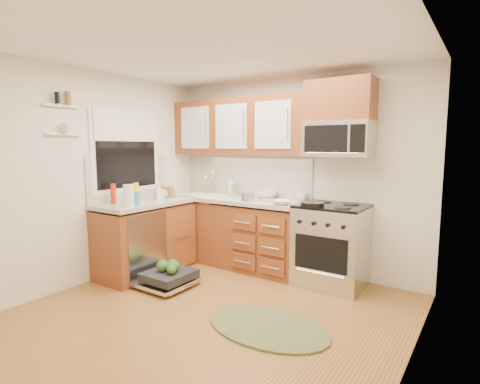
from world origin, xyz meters
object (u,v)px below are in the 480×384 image
Objects in this scene: cutting_board at (272,201)px; cup at (302,197)px; range at (331,245)px; sink at (202,203)px; microwave at (338,139)px; dishwasher at (167,278)px; bowl_a at (281,202)px; upper_cabinets at (239,127)px; skillet at (312,204)px; stock_pot at (247,197)px; bowl_b at (266,195)px; rug at (267,327)px; paper_towel_roll at (129,196)px.

cutting_board is 0.38m from cup.
range reaches higher than sink.
microwave is 2.55m from dishwasher.
bowl_a reaches higher than sink.
skillet is (1.27, -0.40, -0.90)m from upper_cabinets.
sink is 1.48m from cup.
stock_pot reaches higher than range.
dishwasher is at bearing -96.04° from upper_cabinets.
cup is (0.50, 0.05, 0.01)m from bowl_b.
bowl_a is at bearing -152.25° from microwave.
microwave is at bearing -11.77° from cup.
stock_pot reaches higher than dishwasher.
bowl_b is (0.43, 0.03, -0.90)m from upper_cabinets.
bowl_a is (-0.43, 0.07, -0.02)m from skillet.
cup reaches higher than skillet.
rug is 5.09× the size of bowl_a.
bowl_a is at bearing -40.74° from bowl_b.
microwave is at bearing 3.85° from sink.
cup is at bearing 155.38° from range.
bowl_b is (-0.98, 0.17, 0.50)m from range.
upper_cabinets is 7.01× the size of bowl_b.
dishwasher is at bearing -113.43° from bowl_b.
range is 3.66× the size of paper_towel_roll.
cup reaches higher than bowl_b.
range is at bearing -5.89° from upper_cabinets.
bowl_a is at bearing -38.45° from cutting_board.
rug is 4.42× the size of skillet.
skillet reaches higher than rug.
upper_cabinets reaches higher than cup.
upper_cabinets is 1.99m from range.
stock_pot reaches higher than skillet.
bowl_b reaches higher than dishwasher.
microwave is 2.78× the size of cutting_board.
rug is at bearing -66.95° from bowl_a.
dishwasher is 2.67× the size of skillet.
skillet reaches higher than cutting_board.
dishwasher is at bearing -143.73° from range.
microwave is 0.87m from cup.
dishwasher is at bearing -117.24° from stock_pot.
skillet is 1.43× the size of stock_pot.
rug is at bearing -93.26° from range.
bowl_a is at bearing -7.13° from sink.
dishwasher is (-0.13, -1.27, -1.77)m from upper_cabinets.
paper_towel_roll reaches higher than sink.
paper_towel_roll is at bearing -127.77° from stock_pot.
sink is 2.72× the size of bowl_a.
dishwasher is 3.81× the size of stock_pot.
microwave reaches higher than dishwasher.
microwave is at bearing -2.93° from bowl_b.
dishwasher is 2.39× the size of bowl_b.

